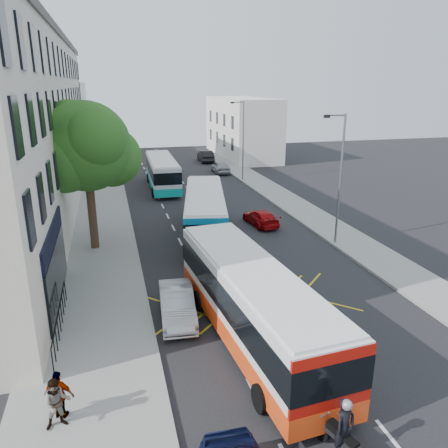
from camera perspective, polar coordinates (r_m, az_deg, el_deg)
ground at (r=16.74m, az=14.93°, el=-18.61°), size 120.00×120.00×0.00m
pavement_left at (r=28.23m, az=-16.43°, el=-3.05°), size 5.00×70.00×0.15m
pavement_right at (r=31.83m, az=13.62°, el=-0.45°), size 3.00×70.00×0.15m
terrace_main at (r=36.72m, az=-25.89°, el=11.36°), size 8.30×45.00×13.50m
terrace_far at (r=66.99m, az=-21.09°, el=12.57°), size 8.00×20.00×10.00m
building_right at (r=62.49m, az=2.28°, el=12.49°), size 6.00×18.00×8.00m
street_tree at (r=26.70m, az=-17.62°, el=9.50°), size 6.30×5.70×8.80m
lamp_near at (r=27.55m, az=14.82°, el=6.43°), size 1.45×0.15×8.00m
lamp_far at (r=45.81m, az=2.40°, el=11.33°), size 1.45×0.15×8.00m
railings at (r=19.22m, az=-20.67°, el=-11.55°), size 0.08×5.60×1.14m
bus_near at (r=17.27m, az=3.69°, el=-10.22°), size 3.53×11.46×3.17m
bus_mid at (r=28.96m, az=-2.51°, el=1.41°), size 4.65×11.12×3.05m
bus_far at (r=43.28m, az=-8.08°, el=6.71°), size 2.87×10.68×2.98m
motorbike at (r=13.35m, az=15.33°, el=-24.61°), size 0.86×2.08×1.91m
parked_car_silver at (r=19.34m, az=-6.16°, el=-10.37°), size 1.73×4.18×1.35m
red_hatchback at (r=31.71m, az=4.81°, el=0.85°), size 1.94×3.98×1.12m
distant_car_grey at (r=51.14m, az=-7.90°, el=7.30°), size 1.98×4.26×1.18m
distant_car_silver at (r=50.60m, az=-0.46°, el=7.48°), size 1.74×4.15×1.40m
distant_car_dark at (r=58.08m, az=-2.43°, el=8.85°), size 1.72×4.57×1.49m
pedestrian_near at (r=14.49m, az=-20.95°, el=-21.04°), size 0.88×0.74×1.61m
pedestrian_far at (r=14.81m, az=-20.71°, el=-20.14°), size 1.00×0.71×1.58m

